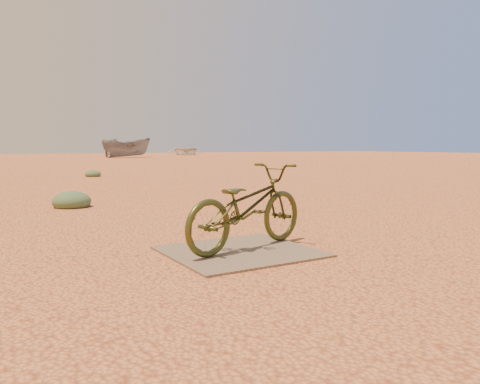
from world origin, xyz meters
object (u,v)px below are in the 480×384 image
plywood_board (240,252)px  boat_mid_right (127,148)px  bicycle (247,207)px  boat_far_right (185,150)px

plywood_board → boat_mid_right: boat_mid_right is taller
plywood_board → bicycle: 0.46m
plywood_board → bicycle: size_ratio=0.87×
plywood_board → boat_far_right: (19.49, 44.61, 0.56)m
plywood_board → bicycle: bicycle is taller
bicycle → boat_mid_right: boat_mid_right is taller
boat_mid_right → boat_far_right: (9.26, 8.16, -0.29)m
boat_mid_right → plywood_board: bearing=159.7°
bicycle → boat_far_right: boat_far_right is taller
plywood_board → boat_mid_right: size_ratio=0.31×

